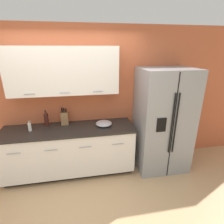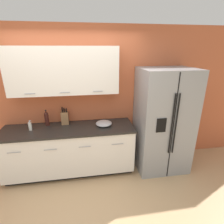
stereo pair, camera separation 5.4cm
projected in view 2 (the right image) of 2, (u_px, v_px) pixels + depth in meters
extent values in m
plane|color=tan|center=(74.00, 219.00, 2.39)|extent=(14.00, 14.00, 0.00)
cube|color=#BC5B38|center=(72.00, 100.00, 3.23)|extent=(10.00, 0.05, 2.60)
cube|color=white|center=(64.00, 71.00, 2.85)|extent=(1.78, 0.32, 0.77)
cylinder|color=#99999E|center=(30.00, 94.00, 2.73)|extent=(0.16, 0.01, 0.01)
cylinder|color=#99999E|center=(65.00, 93.00, 2.80)|extent=(0.16, 0.01, 0.01)
cylinder|color=#99999E|center=(98.00, 91.00, 2.88)|extent=(0.16, 0.01, 0.01)
cube|color=black|center=(72.00, 167.00, 3.37)|extent=(2.22, 0.54, 0.09)
cube|color=white|center=(70.00, 149.00, 3.18)|extent=(2.26, 0.62, 0.78)
cube|color=black|center=(68.00, 129.00, 3.03)|extent=(2.28, 0.64, 0.03)
cylinder|color=#99999E|center=(14.00, 153.00, 2.69)|extent=(0.20, 0.01, 0.01)
cylinder|color=#99999E|center=(50.00, 150.00, 2.77)|extent=(0.20, 0.01, 0.01)
cylinder|color=#99999E|center=(85.00, 147.00, 2.85)|extent=(0.20, 0.01, 0.01)
cylinder|color=#99999E|center=(117.00, 144.00, 2.93)|extent=(0.20, 0.01, 0.01)
cube|color=gray|center=(163.00, 121.00, 3.21)|extent=(0.94, 0.75, 1.90)
cube|color=black|center=(173.00, 130.00, 2.86)|extent=(0.01, 0.01, 1.86)
cylinder|color=black|center=(172.00, 125.00, 2.81)|extent=(0.02, 0.02, 1.04)
cylinder|color=black|center=(176.00, 125.00, 2.82)|extent=(0.02, 0.02, 1.04)
cube|color=black|center=(161.00, 125.00, 2.80)|extent=(0.16, 0.01, 0.24)
cube|color=olive|center=(65.00, 118.00, 3.16)|extent=(0.13, 0.11, 0.23)
cylinder|color=black|center=(62.00, 110.00, 3.11)|extent=(0.02, 0.04, 0.09)
cylinder|color=black|center=(62.00, 110.00, 3.08)|extent=(0.02, 0.03, 0.08)
cylinder|color=black|center=(64.00, 110.00, 3.12)|extent=(0.02, 0.03, 0.07)
cylinder|color=black|center=(64.00, 110.00, 3.09)|extent=(0.02, 0.04, 0.09)
cylinder|color=black|center=(66.00, 110.00, 3.13)|extent=(0.02, 0.03, 0.07)
cylinder|color=black|center=(66.00, 110.00, 3.10)|extent=(0.02, 0.03, 0.07)
cylinder|color=#3D1914|center=(47.00, 120.00, 3.11)|extent=(0.07, 0.07, 0.20)
sphere|color=#3D1914|center=(46.00, 114.00, 3.07)|extent=(0.07, 0.07, 0.07)
cylinder|color=#3D1914|center=(46.00, 113.00, 3.06)|extent=(0.02, 0.02, 0.07)
cylinder|color=black|center=(46.00, 111.00, 3.05)|extent=(0.03, 0.03, 0.02)
cylinder|color=silver|center=(30.00, 126.00, 2.93)|extent=(0.05, 0.05, 0.14)
cylinder|color=#B2B2B5|center=(29.00, 122.00, 2.90)|extent=(0.02, 0.02, 0.04)
cylinder|color=#B2B2B5|center=(30.00, 121.00, 2.89)|extent=(0.03, 0.01, 0.01)
ellipsoid|color=#A3A3A5|center=(104.00, 123.00, 3.12)|extent=(0.29, 0.29, 0.07)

